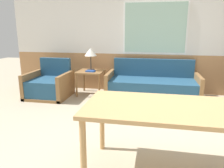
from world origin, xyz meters
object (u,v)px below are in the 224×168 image
object	(u,v)px
armchair	(49,86)
dining_table	(183,114)
couch	(152,86)
table_lamp	(91,53)
side_table	(91,75)

from	to	relation	value
armchair	dining_table	distance (m)	3.50
couch	table_lamp	size ratio (longest dim) A/B	3.85
table_lamp	dining_table	distance (m)	3.29
table_lamp	armchair	bearing A→B (deg)	-151.13
side_table	dining_table	xyz separation A→B (m)	(1.72, -2.67, 0.21)
side_table	table_lamp	size ratio (longest dim) A/B	1.12
couch	dining_table	bearing A→B (deg)	-83.19
armchair	side_table	distance (m)	0.96
couch	table_lamp	bearing A→B (deg)	176.88
couch	table_lamp	world-z (taller)	table_lamp
table_lamp	side_table	bearing A→B (deg)	-76.74
armchair	dining_table	bearing A→B (deg)	-52.85
armchair	side_table	world-z (taller)	armchair
couch	armchair	size ratio (longest dim) A/B	2.24
side_table	dining_table	world-z (taller)	dining_table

